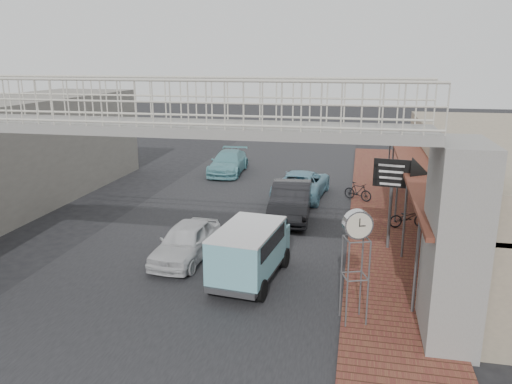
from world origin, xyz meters
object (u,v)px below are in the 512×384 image
at_px(arrow_sign, 417,176).
at_px(street_clock, 357,230).
at_px(angkot_far, 228,163).
at_px(angkot_van, 250,246).
at_px(motorcycle_far, 358,191).
at_px(motorcycle_near, 408,217).
at_px(dark_sedan, 291,201).
at_px(white_hatchback, 186,241).
at_px(angkot_curb, 302,184).

bearing_deg(arrow_sign, street_clock, -101.36).
relative_size(angkot_far, street_clock, 1.52).
relative_size(angkot_van, motorcycle_far, 2.65).
bearing_deg(motorcycle_near, angkot_van, 120.63).
xyz_separation_m(dark_sedan, arrow_sign, (4.86, -3.26, 2.08)).
distance_m(white_hatchback, motorcycle_near, 9.25).
relative_size(dark_sedan, angkot_curb, 0.95).
relative_size(white_hatchback, motorcycle_far, 2.62).
bearing_deg(street_clock, motorcycle_near, 56.83).
height_order(white_hatchback, angkot_curb, angkot_curb).
relative_size(dark_sedan, street_clock, 1.54).
height_order(motorcycle_far, arrow_sign, arrow_sign).
bearing_deg(angkot_far, motorcycle_far, -34.59).
distance_m(angkot_far, motorcycle_near, 13.14).
bearing_deg(arrow_sign, motorcycle_far, 115.62).
bearing_deg(dark_sedan, street_clock, -75.04).
height_order(dark_sedan, angkot_curb, dark_sedan).
relative_size(angkot_van, street_clock, 1.27).
height_order(angkot_curb, arrow_sign, arrow_sign).
distance_m(dark_sedan, motorcycle_far, 4.27).
bearing_deg(motorcycle_far, dark_sedan, 165.35).
bearing_deg(angkot_van, angkot_far, 113.88).
distance_m(angkot_far, arrow_sign, 15.14).
relative_size(angkot_far, angkot_van, 1.20).
relative_size(angkot_far, arrow_sign, 1.36).
relative_size(angkot_far, motorcycle_far, 3.18).
bearing_deg(street_clock, dark_sedan, 89.15).
height_order(dark_sedan, arrow_sign, arrow_sign).
xyz_separation_m(white_hatchback, dark_sedan, (2.93, 5.43, 0.13)).
height_order(motorcycle_far, street_clock, street_clock).
bearing_deg(dark_sedan, angkot_van, -96.27).
bearing_deg(angkot_curb, dark_sedan, 93.46).
relative_size(angkot_curb, motorcycle_far, 3.40).
distance_m(white_hatchback, angkot_curb, 9.50).
height_order(dark_sedan, angkot_far, dark_sedan).
height_order(angkot_curb, street_clock, street_clock).
relative_size(dark_sedan, arrow_sign, 1.38).
bearing_deg(angkot_far, angkot_curb, -44.07).
bearing_deg(angkot_van, angkot_curb, 94.06).
bearing_deg(motorcycle_near, angkot_curb, 30.95).
bearing_deg(angkot_van, motorcycle_near, 55.67).
distance_m(motorcycle_near, motorcycle_far, 4.26).
bearing_deg(street_clock, angkot_curb, 83.77).
relative_size(white_hatchback, street_clock, 1.25).
height_order(motorcycle_near, arrow_sign, arrow_sign).
bearing_deg(white_hatchback, arrow_sign, 19.10).
bearing_deg(angkot_far, motorcycle_near, -43.66).
relative_size(motorcycle_far, arrow_sign, 0.43).
bearing_deg(motorcycle_far, angkot_van, -170.43).
distance_m(angkot_curb, street_clock, 12.81).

